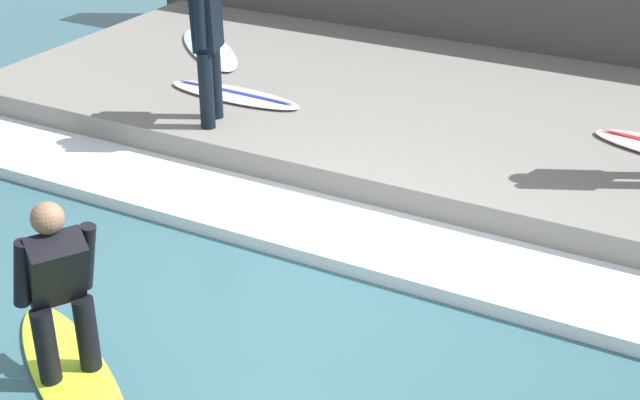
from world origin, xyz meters
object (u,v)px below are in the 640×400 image
Objects in this scene: surfboard_waiting_near at (234,95)px; surfboard_spare at (209,49)px; surfboard_riding at (73,376)px; surfer_waiting_near at (208,40)px; surfer_riding at (58,283)px.

surfboard_waiting_near is 1.76m from surfboard_spare.
surfboard_riding is 1.08× the size of surfboard_spare.
surfer_waiting_near is 0.92× the size of surfboard_waiting_near.
surfboard_riding is 0.76m from surfer_riding.
surfer_riding reaches higher than surfboard_riding.
surfboard_spare is (5.63, 2.71, -0.39)m from surfer_riding.
surfer_waiting_near is at bearing -144.69° from surfboard_spare.
surfer_waiting_near reaches higher than surfboard_waiting_near.
surfboard_spare is at bearing 43.66° from surfboard_waiting_near.
surfboard_riding is at bearing -160.41° from surfer_waiting_near.
surfer_riding is at bearing -90.00° from surfboard_riding.
surfer_riding is at bearing -160.41° from surfer_waiting_near.
surfer_waiting_near is (3.62, 1.29, 0.48)m from surfer_riding.
surfer_riding is at bearing -161.06° from surfboard_waiting_near.
surfboard_riding is 4.04m from surfer_waiting_near.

